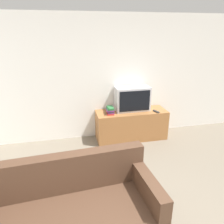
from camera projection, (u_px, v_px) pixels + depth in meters
The scene contains 6 objects.
wall_back at pixel (106, 79), 4.62m from camera, with size 9.00×0.06×2.60m.
tv_stand at pixel (131, 125), 4.78m from camera, with size 1.52×0.53×0.64m.
television at pixel (132, 99), 4.66m from camera, with size 0.73×0.37×0.51m.
couch at pixel (64, 219), 2.40m from camera, with size 2.11×1.01×0.93m.
book_stack at pixel (110, 111), 4.49m from camera, with size 0.17×0.22×0.15m.
remote_on_stand at pixel (156, 111), 4.62m from camera, with size 0.10×0.18×0.02m.
Camera 1 is at (-0.87, -1.46, 2.26)m, focal length 35.00 mm.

